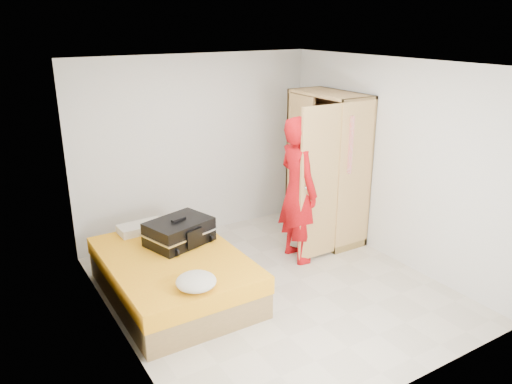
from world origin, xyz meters
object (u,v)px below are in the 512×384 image
suitcase (179,232)px  person (298,190)px  bed (174,275)px  round_cushion (196,281)px  wardrobe (326,172)px

suitcase → person: bearing=-24.8°
bed → round_cushion: bearing=-96.0°
wardrobe → round_cushion: 2.87m
person → wardrobe: bearing=-61.3°
wardrobe → person: bearing=-155.4°
wardrobe → round_cushion: wardrobe is taller
bed → round_cushion: size_ratio=4.99×
wardrobe → round_cushion: (-2.58, -1.18, -0.42)m
wardrobe → round_cushion: size_ratio=5.19×
person → suitcase: (-1.56, 0.23, -0.31)m
round_cushion → suitcase: bearing=75.0°
wardrobe → suitcase: bearing=-177.3°
bed → wardrobe: wardrobe is taller
bed → round_cushion: (-0.08, -0.80, 0.33)m
bed → wardrobe: size_ratio=0.96×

